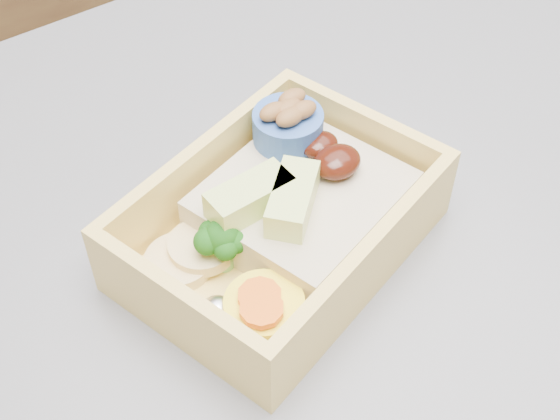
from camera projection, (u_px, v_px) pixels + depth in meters
bento_box at (283, 217)px, 0.43m from camera, size 0.19×0.16×0.06m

